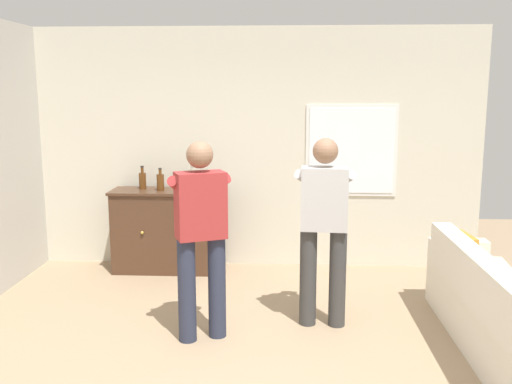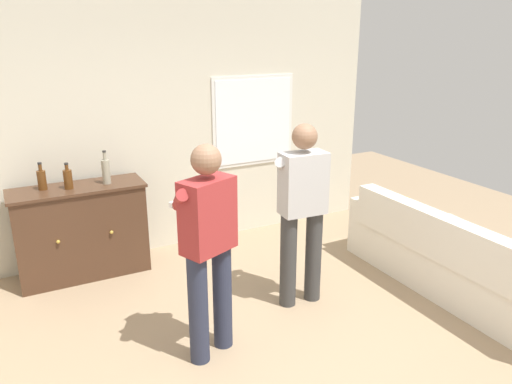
{
  "view_description": "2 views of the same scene",
  "coord_description": "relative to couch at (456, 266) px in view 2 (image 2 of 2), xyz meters",
  "views": [
    {
      "loc": [
        0.31,
        -4.06,
        2.09
      ],
      "look_at": [
        0.08,
        0.41,
        1.28
      ],
      "focal_mm": 40.0,
      "sensor_mm": 36.0,
      "label": 1
    },
    {
      "loc": [
        -1.62,
        -2.66,
        2.44
      ],
      "look_at": [
        0.03,
        0.5,
        1.27
      ],
      "focal_mm": 35.0,
      "sensor_mm": 36.0,
      "label": 2
    }
  ],
  "objects": [
    {
      "name": "bottle_spirits_clear",
      "position": [
        -3.07,
        2.07,
        0.72
      ],
      "size": [
        0.08,
        0.08,
        0.26
      ],
      "color": "#593314",
      "rests_on": "sideboard_cabinet"
    },
    {
      "name": "sideboard_cabinet",
      "position": [
        -3.0,
        2.1,
        0.15
      ],
      "size": [
        1.29,
        0.49,
        0.95
      ],
      "color": "#472D1E",
      "rests_on": "ground"
    },
    {
      "name": "bottle_liquor_amber",
      "position": [
        -2.71,
        2.08,
        0.75
      ],
      "size": [
        0.08,
        0.08,
        0.34
      ],
      "color": "gray",
      "rests_on": "sideboard_cabinet"
    },
    {
      "name": "bottle_wine_green",
      "position": [
        -3.3,
        2.16,
        0.73
      ],
      "size": [
        0.08,
        0.08,
        0.27
      ],
      "color": "#593314",
      "rests_on": "sideboard_cabinet"
    },
    {
      "name": "wall_back_with_window",
      "position": [
        -1.94,
        2.46,
        1.07
      ],
      "size": [
        5.2,
        0.15,
        2.8
      ],
      "color": "beige",
      "rests_on": "ground"
    },
    {
      "name": "couch",
      "position": [
        0.0,
        0.0,
        0.0
      ],
      "size": [
        0.57,
        2.64,
        0.83
      ],
      "color": "silver",
      "rests_on": "ground"
    },
    {
      "name": "person_standing_left",
      "position": [
        -2.35,
        0.29,
        0.61
      ],
      "size": [
        0.51,
        0.52,
        1.68
      ],
      "color": "#282D42",
      "rests_on": "ground"
    },
    {
      "name": "ground",
      "position": [
        -1.98,
        -0.2,
        -0.33
      ],
      "size": [
        10.4,
        10.4,
        0.0
      ],
      "primitive_type": "plane",
      "color": "#9E8466"
    },
    {
      "name": "person_standing_right",
      "position": [
        -1.32,
        0.63,
        0.61
      ],
      "size": [
        0.56,
        0.49,
        1.68
      ],
      "color": "#383838",
      "rests_on": "ground"
    }
  ]
}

